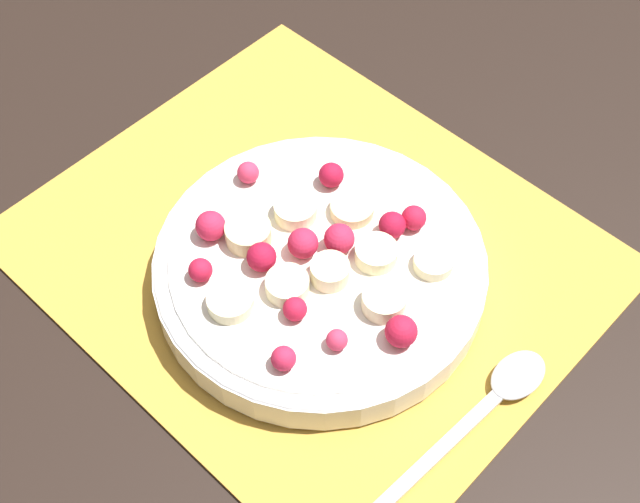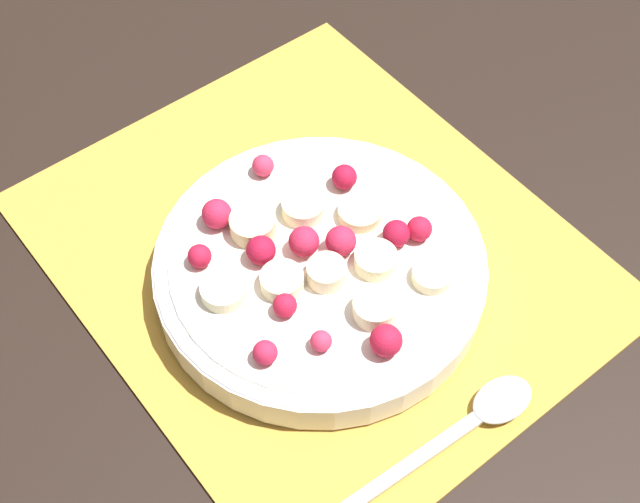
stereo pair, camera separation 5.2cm
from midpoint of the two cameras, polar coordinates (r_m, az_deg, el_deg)
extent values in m
plane|color=black|center=(0.67, -2.84, -0.29)|extent=(3.00, 3.00, 0.00)
cube|color=gold|center=(0.67, -2.85, -0.14)|extent=(0.40, 0.34, 0.01)
cylinder|color=white|center=(0.64, -2.34, -1.33)|extent=(0.24, 0.24, 0.03)
torus|color=white|center=(0.63, -2.37, -0.83)|extent=(0.24, 0.24, 0.01)
cylinder|color=white|center=(0.63, -2.39, -0.60)|extent=(0.21, 0.21, 0.00)
cylinder|color=beige|center=(0.64, -0.24, 2.63)|extent=(0.04, 0.04, 0.01)
cylinder|color=#F4EAB7|center=(0.61, -1.81, -1.45)|extent=(0.03, 0.03, 0.01)
cylinder|color=#F4EAB7|center=(0.62, 1.22, -0.27)|extent=(0.04, 0.04, 0.01)
cylinder|color=#F4EAB7|center=(0.61, -4.58, -2.31)|extent=(0.03, 0.03, 0.01)
cylinder|color=beige|center=(0.63, -6.97, 1.04)|extent=(0.05, 0.05, 0.01)
cylinder|color=#F4EAB7|center=(0.62, 4.89, -0.83)|extent=(0.03, 0.03, 0.01)
cylinder|color=#F4EAB7|center=(0.64, -4.23, 2.29)|extent=(0.04, 0.04, 0.01)
cylinder|color=#F4EAB7|center=(0.60, -8.24, -3.34)|extent=(0.04, 0.04, 0.01)
cylinder|color=#F4EAB7|center=(0.60, 1.63, -3.32)|extent=(0.03, 0.03, 0.01)
sphere|color=#B21433|center=(0.63, 2.29, 1.57)|extent=(0.02, 0.02, 0.02)
sphere|color=#D12347|center=(0.62, -0.98, 0.84)|extent=(0.02, 0.02, 0.02)
sphere|color=red|center=(0.59, -4.14, -3.85)|extent=(0.02, 0.02, 0.02)
sphere|color=#DB3356|center=(0.58, -1.49, -5.84)|extent=(0.01, 0.01, 0.01)
sphere|color=#B21433|center=(0.61, -6.05, -0.62)|extent=(0.02, 0.02, 0.02)
sphere|color=#D12347|center=(0.64, -9.36, 1.50)|extent=(0.02, 0.02, 0.02)
sphere|color=red|center=(0.58, 2.65, -5.29)|extent=(0.02, 0.02, 0.02)
sphere|color=#B21433|center=(0.66, -1.55, 4.79)|extent=(0.02, 0.02, 0.02)
sphere|color=#DB3356|center=(0.67, -7.11, 4.75)|extent=(0.02, 0.02, 0.02)
sphere|color=#D12347|center=(0.62, -3.51, 0.39)|extent=(0.02, 0.02, 0.02)
sphere|color=#D12347|center=(0.57, -4.97, -6.99)|extent=(0.02, 0.02, 0.02)
sphere|color=red|center=(0.64, 3.69, 2.03)|extent=(0.02, 0.02, 0.02)
sphere|color=red|center=(0.62, -10.07, -1.32)|extent=(0.02, 0.02, 0.02)
cube|color=silver|center=(0.58, 4.13, -13.60)|extent=(0.02, 0.14, 0.00)
ellipsoid|color=silver|center=(0.61, 10.18, -7.94)|extent=(0.03, 0.05, 0.01)
camera|label=1|loc=(0.03, -92.42, -3.32)|focal=50.00mm
camera|label=2|loc=(0.03, 87.58, 3.32)|focal=50.00mm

